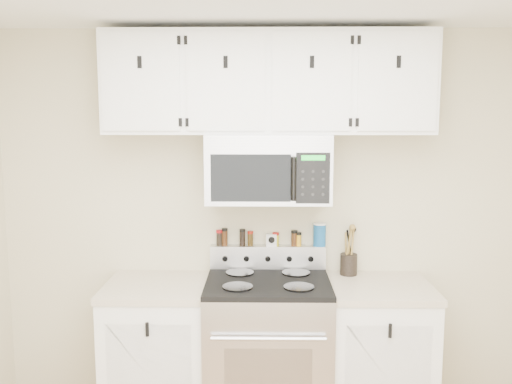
% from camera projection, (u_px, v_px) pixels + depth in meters
% --- Properties ---
extents(back_wall, '(3.50, 0.01, 2.50)m').
position_uv_depth(back_wall, '(268.00, 222.00, 3.77)').
color(back_wall, '#BEB48F').
rests_on(back_wall, floor).
extents(range, '(0.76, 0.65, 1.10)m').
position_uv_depth(range, '(268.00, 352.00, 3.56)').
color(range, '#B7B7BA').
rests_on(range, floor).
extents(base_cabinet_left, '(0.64, 0.62, 0.92)m').
position_uv_depth(base_cabinet_left, '(159.00, 354.00, 3.60)').
color(base_cabinet_left, white).
rests_on(base_cabinet_left, floor).
extents(base_cabinet_right, '(0.64, 0.62, 0.92)m').
position_uv_depth(base_cabinet_right, '(377.00, 355.00, 3.58)').
color(base_cabinet_right, white).
rests_on(base_cabinet_right, floor).
extents(microwave, '(0.76, 0.44, 0.42)m').
position_uv_depth(microwave, '(268.00, 168.00, 3.53)').
color(microwave, '#9E9EA3').
rests_on(microwave, back_wall).
extents(upper_cabinets, '(2.00, 0.35, 0.62)m').
position_uv_depth(upper_cabinets, '(268.00, 83.00, 3.48)').
color(upper_cabinets, white).
rests_on(upper_cabinets, back_wall).
extents(utensil_crock, '(0.11, 0.11, 0.32)m').
position_uv_depth(utensil_crock, '(349.00, 263.00, 3.71)').
color(utensil_crock, black).
rests_on(utensil_crock, base_cabinet_right).
extents(kitchen_timer, '(0.07, 0.06, 0.08)m').
position_uv_depth(kitchen_timer, '(272.00, 240.00, 3.75)').
color(kitchen_timer, silver).
rests_on(kitchen_timer, range).
extents(salt_canister, '(0.08, 0.08, 0.15)m').
position_uv_depth(salt_canister, '(320.00, 234.00, 3.74)').
color(salt_canister, '#165697').
rests_on(salt_canister, range).
extents(spice_jar_0, '(0.04, 0.04, 0.10)m').
position_uv_depth(spice_jar_0, '(220.00, 238.00, 3.75)').
color(spice_jar_0, black).
rests_on(spice_jar_0, range).
extents(spice_jar_1, '(0.04, 0.04, 0.12)m').
position_uv_depth(spice_jar_1, '(225.00, 237.00, 3.75)').
color(spice_jar_1, '#3F220F').
rests_on(spice_jar_1, range).
extents(spice_jar_2, '(0.04, 0.04, 0.11)m').
position_uv_depth(spice_jar_2, '(242.00, 237.00, 3.75)').
color(spice_jar_2, black).
rests_on(spice_jar_2, range).
extents(spice_jar_3, '(0.04, 0.04, 0.10)m').
position_uv_depth(spice_jar_3, '(250.00, 238.00, 3.75)').
color(spice_jar_3, '#38280D').
rests_on(spice_jar_3, range).
extents(spice_jar_4, '(0.04, 0.04, 0.09)m').
position_uv_depth(spice_jar_4, '(276.00, 239.00, 3.75)').
color(spice_jar_4, gold).
rests_on(spice_jar_4, range).
extents(spice_jar_5, '(0.04, 0.04, 0.10)m').
position_uv_depth(spice_jar_5, '(294.00, 238.00, 3.75)').
color(spice_jar_5, '#41230F').
rests_on(spice_jar_5, range).
extents(spice_jar_6, '(0.04, 0.04, 0.09)m').
position_uv_depth(spice_jar_6, '(298.00, 239.00, 3.75)').
color(spice_jar_6, gold).
rests_on(spice_jar_6, range).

